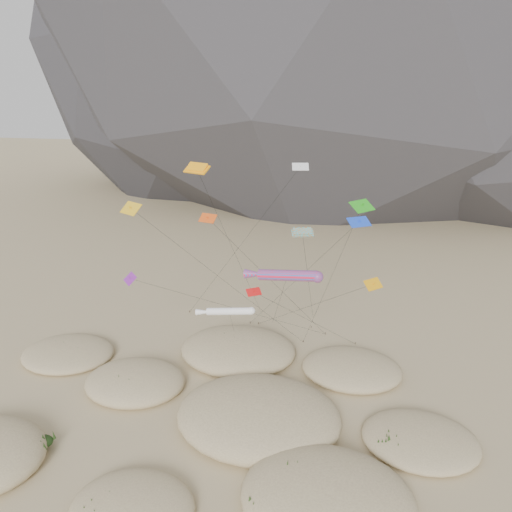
% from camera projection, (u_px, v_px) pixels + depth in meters
% --- Properties ---
extents(ground, '(500.00, 500.00, 0.00)m').
position_uv_depth(ground, '(207.00, 438.00, 46.94)').
color(ground, '#CCB789').
rests_on(ground, ground).
extents(dunes, '(51.56, 35.32, 3.83)m').
position_uv_depth(dunes, '(216.00, 411.00, 49.71)').
color(dunes, '#CCB789').
rests_on(dunes, ground).
extents(dune_grass, '(42.27, 28.29, 1.44)m').
position_uv_depth(dune_grass, '(204.00, 408.00, 49.87)').
color(dune_grass, black).
rests_on(dune_grass, ground).
extents(kite_stakes, '(24.03, 6.98, 0.30)m').
position_uv_depth(kite_stakes, '(274.00, 326.00, 68.51)').
color(kite_stakes, '#3F2D1E').
rests_on(kite_stakes, ground).
extents(rainbow_tube_kite, '(8.19, 17.39, 14.45)m').
position_uv_depth(rainbow_tube_kite, '(285.00, 275.00, 49.60)').
color(rainbow_tube_kite, '#FF1A3D').
rests_on(rainbow_tube_kite, ground).
extents(white_tube_kite, '(6.15, 13.36, 10.31)m').
position_uv_depth(white_tube_kite, '(227.00, 311.00, 50.62)').
color(white_tube_kite, white).
rests_on(white_tube_kite, ground).
extents(orange_parafoil, '(4.86, 18.12, 24.07)m').
position_uv_depth(orange_parafoil, '(198.00, 170.00, 50.51)').
color(orange_parafoil, '#FF9D0D').
rests_on(orange_parafoil, ground).
extents(multi_parafoil, '(2.26, 20.15, 18.60)m').
position_uv_depth(multi_parafoil, '(303.00, 234.00, 47.85)').
color(multi_parafoil, orange).
rests_on(multi_parafoil, ground).
extents(delta_kites, '(29.02, 20.62, 23.50)m').
position_uv_depth(delta_kites, '(260.00, 235.00, 51.86)').
color(delta_kites, purple).
rests_on(delta_kites, ground).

